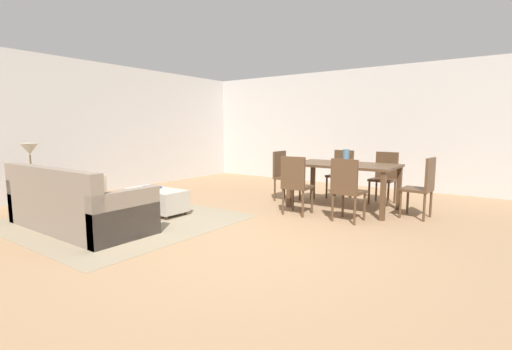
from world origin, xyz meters
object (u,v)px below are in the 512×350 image
side_table (32,185)px  dining_chair_near_left (296,182)px  dining_chair_far_right (384,174)px  ottoman_table (156,199)px  dining_table (344,169)px  dining_chair_head_east (423,184)px  dining_chair_head_west (284,173)px  table_lamp (30,151)px  vase_centerpiece (346,156)px  book_on_ottoman (152,187)px  dining_chair_far_left (341,171)px  couch (76,207)px  dining_chair_near_right (347,187)px

side_table → dining_chair_near_left: (3.42, 2.34, 0.06)m
side_table → dining_chair_far_right: bearing=43.7°
ottoman_table → dining_table: size_ratio=0.61×
dining_chair_head_east → dining_chair_head_west: (-2.41, -0.01, 0.00)m
table_lamp → vase_centerpiece: bearing=40.1°
book_on_ottoman → dining_table: bearing=40.6°
side_table → book_on_ottoman: bearing=39.1°
dining_chair_far_left → dining_chair_head_west: bearing=-130.8°
side_table → dining_table: size_ratio=0.35×
dining_chair_far_left → dining_chair_head_east: same height
couch → book_on_ottoman: bearing=88.3°
vase_centerpiece → ottoman_table: bearing=-137.3°
side_table → dining_chair_far_left: bearing=50.3°
dining_table → vase_centerpiece: vase_centerpiece is taller
ottoman_table → table_lamp: (-1.57, -1.14, 0.78)m
dining_chair_head_west → dining_table: bearing=-0.6°
dining_chair_head_west → vase_centerpiece: bearing=0.8°
book_on_ottoman → dining_chair_far_left: bearing=56.2°
ottoman_table → dining_chair_near_left: bearing=32.9°
table_lamp → dining_chair_head_east: (5.07, 3.25, -0.48)m
side_table → dining_chair_far_right: 5.90m
dining_chair_head_west → dining_chair_far_left: bearing=49.2°
ottoman_table → dining_chair_head_west: dining_chair_head_west is taller
table_lamp → dining_table: 5.02m
dining_table → dining_chair_head_east: dining_chair_head_east is taller
dining_chair_far_right → vase_centerpiece: (-0.40, -0.82, 0.36)m
dining_chair_far_left → dining_chair_head_east: 1.86m
dining_table → dining_chair_near_right: bearing=-64.9°
side_table → dining_chair_near_right: 4.86m
book_on_ottoman → dining_chair_far_right: bearing=45.8°
dining_chair_near_left → dining_chair_head_east: 1.88m
dining_chair_near_left → table_lamp: bearing=-145.6°
couch → dining_chair_head_west: dining_chair_head_west is taller
dining_chair_near_left → vase_centerpiece: vase_centerpiece is taller
dining_chair_far_right → dining_chair_head_west: (-1.61, -0.84, 0.00)m
table_lamp → vase_centerpiece: size_ratio=2.20×
ottoman_table → table_lamp: table_lamp is taller
vase_centerpiece → book_on_ottoman: 3.22m
side_table → dining_chair_far_right: dining_chair_far_right is taller
dining_table → dining_chair_head_west: size_ratio=1.85×
ottoman_table → side_table: (-1.57, -1.14, 0.24)m
book_on_ottoman → dining_chair_head_east: bearing=29.8°
dining_chair_near_right → dining_chair_far_left: same height
dining_table → dining_chair_far_right: dining_chair_far_right is taller
ottoman_table → book_on_ottoman: (-0.12, 0.03, 0.18)m
couch → dining_chair_near_right: (2.82, 2.45, 0.23)m
dining_table → dining_chair_head_west: (-1.18, 0.01, -0.15)m
couch → dining_chair_head_east: bearing=42.1°
dining_chair_far_right → side_table: bearing=-136.3°
couch → dining_chair_near_left: 3.14m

